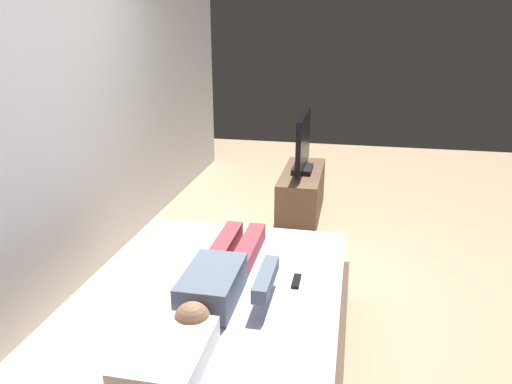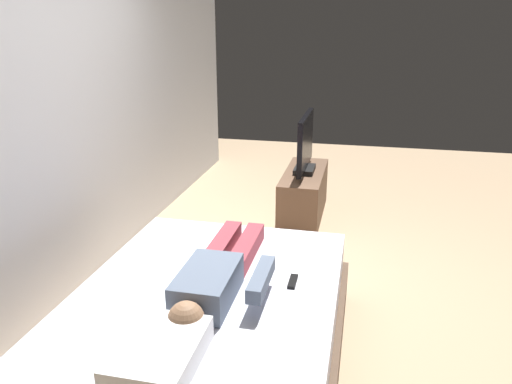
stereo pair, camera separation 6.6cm
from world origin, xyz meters
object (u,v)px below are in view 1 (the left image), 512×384
Objects in this scene: remote at (296,281)px; pillow at (167,355)px; tv_stand at (302,194)px; person at (221,276)px; tv at (303,145)px; bed at (212,332)px.

pillow is at bearing 151.09° from remote.
remote is 2.38m from tv_stand.
tv is (2.50, -0.17, 0.16)m from person.
person is at bearing -4.65° from pillow.
remote is 0.14× the size of tv_stand.
bed is 0.57m from remote.
tv_stand is (2.50, -0.17, -0.37)m from person.
remote is 2.37m from tv.
tv reaches higher than tv_stand.
remote reaches higher than tv_stand.
bed is at bearing 174.79° from tv.
bed is 12.98× the size of remote.
pillow is 0.68m from person.
tv reaches higher than remote.
person is (0.68, -0.06, 0.02)m from pillow.
bed is 2.21× the size of tv.
tv_stand is at bearing -4.14° from pillow.
bed reaches higher than tv_stand.
bed is at bearing 111.36° from remote.
bed is 4.06× the size of pillow.
pillow reaches higher than remote.
remote is (0.18, -0.46, 0.29)m from bed.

